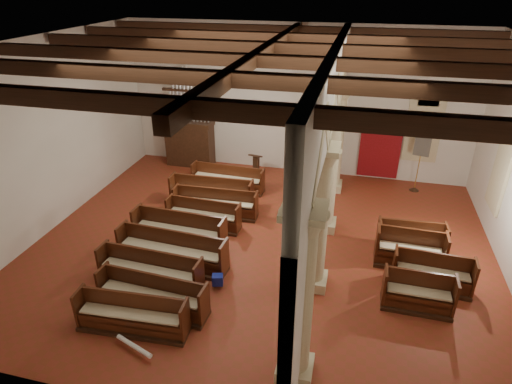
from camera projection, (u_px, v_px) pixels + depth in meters
The scene contains 31 objects.
floor at pixel (261, 245), 13.41m from camera, with size 14.00×14.00×0.00m, color maroon.
ceiling at pixel (262, 46), 10.66m from camera, with size 14.00×14.00×0.00m, color black.
wall_back at pixel (296, 101), 17.21m from camera, with size 14.00×0.02×6.00m, color white.
wall_front at pixel (176, 296), 6.85m from camera, with size 14.00×0.02×6.00m, color white.
wall_left at pixel (47, 137), 13.53m from camera, with size 0.02×12.00×6.00m, color white.
ceiling_beams at pixel (262, 53), 10.74m from camera, with size 13.80×11.80×0.30m, color #3C2013, non-canonical shape.
arcade at pixel (328, 144), 11.39m from camera, with size 0.90×11.90×6.00m.
window_right_b at pixel (502, 172), 13.06m from camera, with size 0.03×1.00×2.20m, color #2E6855.
window_back at pixel (423, 130), 16.49m from camera, with size 1.00×0.03×2.20m, color #2E6855.
pipe_organ at pixel (190, 135), 18.49m from camera, with size 2.10×0.85×4.40m.
lectern at pixel (256, 169), 17.48m from camera, with size 0.54×0.56×1.16m.
dossal_curtain at pixel (379, 152), 17.23m from camera, with size 1.80×0.07×2.17m.
processional_banner at pixel (418, 171), 16.42m from camera, with size 0.57×0.73×2.55m.
hymnal_box_a at pixel (157, 310), 10.47m from camera, with size 0.32×0.26×0.32m, color navy.
hymnal_box_b at pixel (218, 280), 11.53m from camera, with size 0.29×0.24×0.29m, color #162399.
hymnal_box_c at pixel (220, 243), 13.09m from camera, with size 0.27×0.22×0.27m, color navy.
tube_heater_a at pixel (134, 346), 9.59m from camera, with size 0.11×0.11×1.06m, color white.
tube_heater_b at pixel (135, 307), 10.73m from camera, with size 0.10×0.10×0.95m, color white.
nave_pew_0 at pixel (133, 319), 10.11m from camera, with size 2.72×0.81×0.98m.
nave_pew_1 at pixel (153, 299), 10.72m from camera, with size 2.89×0.83×1.00m.
nave_pew_2 at pixel (151, 275), 11.54m from camera, with size 2.93×0.83×1.05m.
nave_pew_3 at pixel (173, 255), 12.36m from camera, with size 3.31×0.91×1.08m.
nave_pew_4 at pixel (180, 235), 13.23m from camera, with size 2.96×0.88×1.13m.
nave_pew_5 at pixel (204, 218), 14.26m from camera, with size 2.52×0.72×0.96m.
nave_pew_6 at pixel (216, 207), 14.98m from camera, with size 2.99×0.77×0.96m.
nave_pew_7 at pixel (212, 197), 15.55m from camera, with size 3.05×0.80×1.08m.
nave_pew_8 at pixel (228, 182), 16.73m from camera, with size 2.90×0.76×0.97m.
aisle_pew_0 at pixel (417, 297), 10.77m from camera, with size 1.74×0.71×1.03m.
aisle_pew_1 at pixel (432, 277), 11.49m from camera, with size 2.08×0.78×1.02m.
aisle_pew_2 at pixel (409, 254), 12.35m from camera, with size 1.94×0.78×1.13m.
aisle_pew_3 at pixel (410, 243), 12.90m from camera, with size 2.00×0.81×1.04m.
Camera 1 is at (2.53, -10.86, 7.63)m, focal length 30.00 mm.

